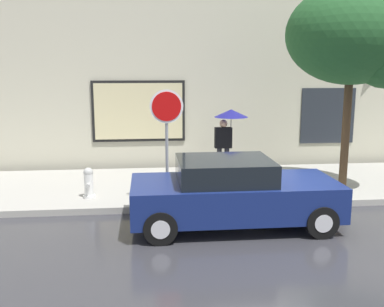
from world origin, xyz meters
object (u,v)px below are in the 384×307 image
parked_car (232,193)px  fire_hydrant (89,183)px  pedestrian_with_umbrella (228,124)px  street_tree (359,38)px  stop_sign (167,123)px

parked_car → fire_hydrant: size_ratio=5.70×
parked_car → pedestrian_with_umbrella: 3.88m
street_tree → stop_sign: street_tree is taller
parked_car → street_tree: 5.11m
parked_car → fire_hydrant: 3.66m
parked_car → pedestrian_with_umbrella: size_ratio=2.17×
fire_hydrant → stop_sign: (1.86, -0.55, 1.48)m
street_tree → stop_sign: size_ratio=1.96×
pedestrian_with_umbrella → fire_hydrant: bearing=-154.0°
pedestrian_with_umbrella → stop_sign: 3.03m
fire_hydrant → stop_sign: size_ratio=0.28×
fire_hydrant → pedestrian_with_umbrella: (3.73, 1.82, 1.17)m
stop_sign → parked_car: bearing=-46.5°
fire_hydrant → street_tree: 7.42m
pedestrian_with_umbrella → stop_sign: size_ratio=0.74×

